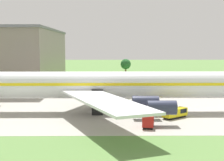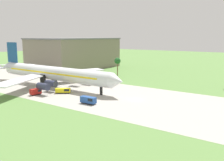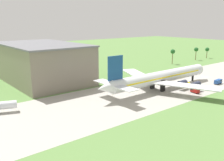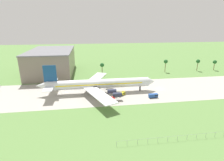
{
  "view_description": "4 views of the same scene",
  "coord_description": "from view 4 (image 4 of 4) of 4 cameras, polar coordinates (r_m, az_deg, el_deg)",
  "views": [
    {
      "loc": [
        -42.72,
        -77.79,
        14.87
      ],
      "look_at": [
        -41.92,
        -1.17,
        7.19
      ],
      "focal_mm": 55.0,
      "sensor_mm": 36.0,
      "label": 1
    },
    {
      "loc": [
        43.46,
        -75.46,
        22.4
      ],
      "look_at": [
        -9.66,
        -1.17,
        6.19
      ],
      "focal_mm": 40.0,
      "sensor_mm": 36.0,
      "label": 2
    },
    {
      "loc": [
        -137.99,
        -79.74,
        33.48
      ],
      "look_at": [
        -74.19,
        -1.17,
        9.21
      ],
      "focal_mm": 40.0,
      "sensor_mm": 36.0,
      "label": 3
    },
    {
      "loc": [
        -49.27,
        -108.23,
        43.16
      ],
      "look_at": [
        -33.11,
        5.0,
        6.0
      ],
      "focal_mm": 28.0,
      "sensor_mm": 36.0,
      "label": 4
    }
  ],
  "objects": [
    {
      "name": "ground_plane",
      "position": [
        126.51,
        15.37,
        -2.62
      ],
      "size": [
        600.0,
        600.0,
        0.0
      ],
      "primitive_type": "plane",
      "color": "#5B8442"
    },
    {
      "name": "perimeter_fence",
      "position": [
        83.67,
        30.65,
        -14.7
      ],
      "size": [
        80.1,
        0.1,
        2.1
      ],
      "color": "gray",
      "rests_on": "ground_plane"
    },
    {
      "name": "jet_airliner",
      "position": [
        113.44,
        -4.64,
        -1.12
      ],
      "size": [
        76.88,
        61.74,
        19.44
      ],
      "color": "white",
      "rests_on": "ground_plane"
    },
    {
      "name": "palm_tree_row",
      "position": [
        172.59,
        18.9,
        5.53
      ],
      "size": [
        113.05,
        3.6,
        11.83
      ],
      "color": "brown",
      "rests_on": "ground_plane"
    },
    {
      "name": "baggage_tug",
      "position": [
        110.89,
        3.16,
        -4.32
      ],
      "size": [
        5.82,
        5.19,
        2.02
      ],
      "color": "black",
      "rests_on": "ground_plane"
    },
    {
      "name": "fuel_truck",
      "position": [
        110.29,
        13.4,
        -4.82
      ],
      "size": [
        5.74,
        2.3,
        2.45
      ],
      "color": "black",
      "rests_on": "ground_plane"
    },
    {
      "name": "taxiway_strip",
      "position": [
        126.51,
        15.37,
        -2.62
      ],
      "size": [
        320.0,
        44.0,
        0.02
      ],
      "color": "#A8A399",
      "rests_on": "ground_plane"
    },
    {
      "name": "catering_van",
      "position": [
        102.33,
        0.39,
        -6.15
      ],
      "size": [
        2.65,
        4.45,
        2.41
      ],
      "color": "black",
      "rests_on": "ground_plane"
    },
    {
      "name": "terminal_building",
      "position": [
        168.06,
        -18.94,
        5.86
      ],
      "size": [
        36.72,
        61.2,
        21.23
      ],
      "color": "slate",
      "rests_on": "ground_plane"
    }
  ]
}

